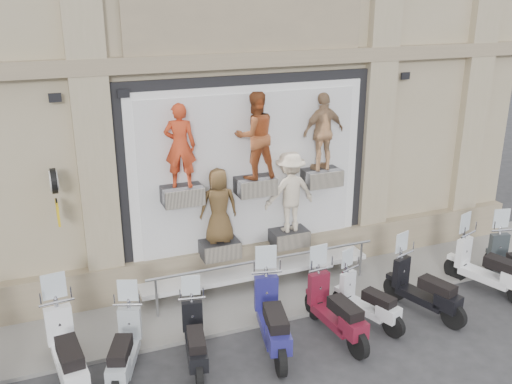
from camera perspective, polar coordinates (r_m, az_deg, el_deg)
ground at (r=10.73m, az=5.21°, el=-15.47°), size 90.00×90.00×0.00m
sidewalk at (r=12.32m, az=0.77°, el=-10.16°), size 16.00×2.20×0.08m
shop_vitrine at (r=11.93m, az=0.10°, el=1.34°), size 5.60×0.83×4.30m
guard_rail at (r=12.03m, az=0.96°, el=-8.62°), size 5.06×0.10×0.93m
clock_sign_bracket at (r=10.78m, az=-19.48°, el=0.33°), size 0.10×0.80×1.02m
scooter_b at (r=9.90m, az=-18.51°, el=-13.83°), size 0.83×2.17×1.72m
scooter_c at (r=9.90m, az=-13.13°, el=-14.04°), size 1.14×1.92×1.50m
scooter_d at (r=10.00m, az=-6.14°, el=-13.46°), size 0.84×1.82×1.43m
scooter_e at (r=10.29m, az=1.66°, el=-11.35°), size 1.06×2.20×1.72m
scooter_f at (r=10.73m, az=8.03°, el=-10.51°), size 0.74×2.02×1.61m
scooter_g at (r=11.29m, az=11.19°, el=-9.73°), size 1.04×1.78×1.39m
scooter_h at (r=11.84m, az=16.59°, el=-8.31°), size 1.10×1.99×1.55m
scooter_i at (r=13.07m, az=22.40°, el=-6.10°), size 1.22×2.09×1.64m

